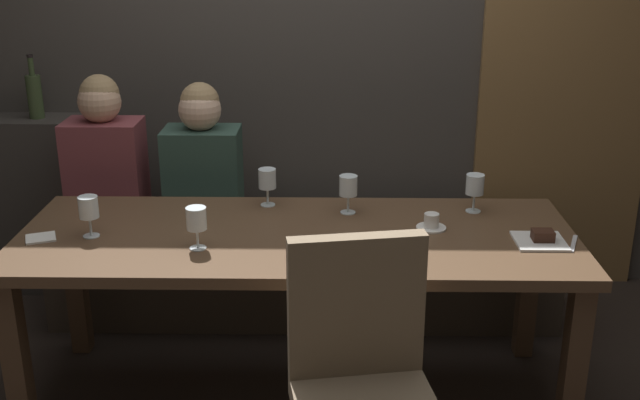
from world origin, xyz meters
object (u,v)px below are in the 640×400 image
at_px(dining_table, 297,253).
at_px(wine_glass_center_front, 475,186).
at_px(chair_near_side, 362,373).
at_px(wine_bottle_pale_label, 35,95).
at_px(banquette_bench, 304,275).
at_px(dessert_plate, 541,239).
at_px(espresso_cup, 431,223).
at_px(wine_glass_end_left, 267,180).
at_px(fork_on_table, 574,244).
at_px(wine_glass_end_right, 348,188).
at_px(wine_glass_far_left, 89,209).
at_px(diner_redhead, 105,161).
at_px(wine_glass_far_right, 196,220).
at_px(diner_bearded, 203,165).

bearing_deg(dining_table, wine_glass_center_front, 18.96).
height_order(chair_near_side, wine_glass_center_front, chair_near_side).
xyz_separation_m(wine_bottle_pale_label, wine_glass_center_front, (2.12, -0.78, -0.22)).
xyz_separation_m(banquette_bench, dessert_plate, (0.94, -0.78, 0.53)).
distance_m(banquette_bench, wine_bottle_pale_label, 1.65).
bearing_deg(espresso_cup, wine_glass_center_front, 44.69).
bearing_deg(wine_glass_end_left, espresso_cup, -21.31).
bearing_deg(fork_on_table, wine_glass_center_front, 153.43).
height_order(wine_glass_end_right, wine_glass_far_left, same).
bearing_deg(wine_bottle_pale_label, banquette_bench, -13.53).
relative_size(diner_redhead, wine_bottle_pale_label, 2.41).
bearing_deg(wine_glass_far_right, wine_glass_far_left, 165.44).
relative_size(dining_table, diner_bearded, 2.93).
xyz_separation_m(wine_glass_far_right, dessert_plate, (1.30, 0.08, -0.10)).
height_order(diner_redhead, diner_bearded, diner_redhead).
distance_m(diner_bearded, wine_glass_end_left, 0.51).
height_order(wine_glass_far_right, espresso_cup, wine_glass_far_right).
height_order(chair_near_side, wine_glass_far_right, chair_near_side).
relative_size(wine_glass_center_front, fork_on_table, 0.96).
distance_m(diner_redhead, diner_bearded, 0.47).
bearing_deg(banquette_bench, wine_glass_far_right, -112.90).
xyz_separation_m(dining_table, wine_glass_center_front, (0.74, 0.25, 0.20)).
height_order(chair_near_side, espresso_cup, chair_near_side).
height_order(wine_glass_far_left, fork_on_table, wine_glass_far_left).
xyz_separation_m(wine_bottle_pale_label, dessert_plate, (2.32, -1.11, -0.32)).
bearing_deg(espresso_cup, wine_glass_end_left, 158.69).
bearing_deg(wine_glass_far_left, diner_redhead, 101.29).
bearing_deg(wine_glass_far_left, dining_table, 3.49).
bearing_deg(wine_glass_far_left, wine_glass_end_right, 15.44).
xyz_separation_m(wine_glass_end_left, wine_glass_far_left, (-0.66, -0.37, -0.00)).
xyz_separation_m(chair_near_side, wine_glass_end_right, (-0.03, 0.95, 0.29)).
height_order(diner_bearded, wine_glass_far_left, diner_bearded).
bearing_deg(espresso_cup, fork_on_table, -16.26).
height_order(wine_glass_far_left, espresso_cup, wine_glass_far_left).
distance_m(banquette_bench, diner_redhead, 1.12).
distance_m(diner_bearded, wine_bottle_pale_label, 1.00).
bearing_deg(banquette_bench, diner_bearded, -179.52).
xyz_separation_m(chair_near_side, dessert_plate, (0.70, 0.64, 0.20)).
height_order(banquette_bench, wine_glass_far_left, wine_glass_far_left).
height_order(banquette_bench, wine_bottle_pale_label, wine_bottle_pale_label).
bearing_deg(fork_on_table, chair_near_side, -121.81).
relative_size(espresso_cup, fork_on_table, 0.71).
height_order(wine_glass_far_right, dessert_plate, wine_glass_far_right).
xyz_separation_m(banquette_bench, wine_glass_center_front, (0.74, -0.45, 0.62)).
height_order(espresso_cup, dessert_plate, espresso_cup).
relative_size(wine_glass_far_right, dessert_plate, 0.86).
distance_m(dining_table, wine_glass_center_front, 0.81).
bearing_deg(dessert_plate, banquette_bench, 140.19).
relative_size(diner_redhead, wine_glass_end_right, 4.79).
height_order(diner_bearded, wine_glass_end_left, diner_bearded).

